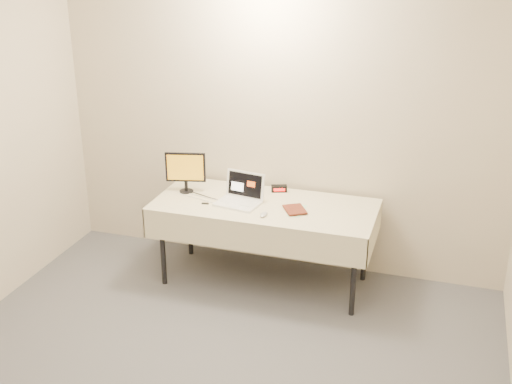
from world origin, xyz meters
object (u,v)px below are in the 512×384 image
(table, at_px, (265,211))
(book, at_px, (286,200))
(laptop, at_px, (241,196))
(monitor, at_px, (186,169))

(table, distance_m, book, 0.29)
(book, bearing_deg, laptop, 138.72)
(table, distance_m, monitor, 0.79)
(laptop, xyz_separation_m, monitor, (-0.53, 0.09, 0.15))
(table, bearing_deg, monitor, 175.38)
(laptop, height_order, book, laptop)
(laptop, bearing_deg, book, -1.28)
(table, height_order, laptop, laptop)
(table, height_order, book, book)
(book, bearing_deg, table, 122.69)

